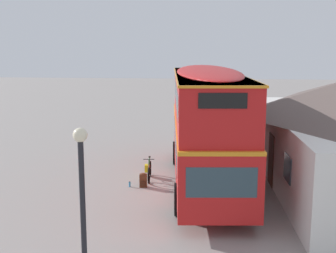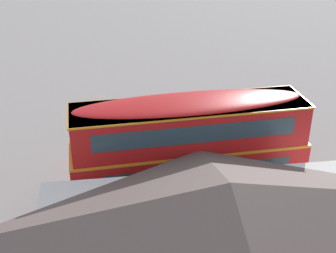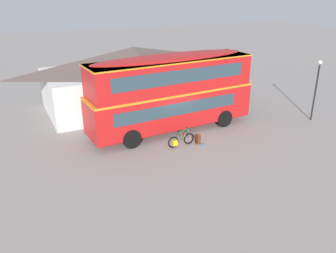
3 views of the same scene
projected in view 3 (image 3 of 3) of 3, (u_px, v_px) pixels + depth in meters
The scene contains 7 objects.
ground_plane at pixel (173, 133), 21.30m from camera, with size 120.00×120.00×0.00m, color gray.
double_decker_bus at pixel (172, 90), 20.86m from camera, with size 10.75×3.48×4.79m.
touring_bicycle at pixel (180, 140), 19.44m from camera, with size 1.72×0.56×1.03m.
backpack_on_ground at pixel (198, 139), 19.81m from camera, with size 0.30×0.32×0.59m.
water_bottle_blue_sports at pixel (203, 146), 19.42m from camera, with size 0.07×0.07×0.22m.
pub_building at pixel (134, 76), 25.73m from camera, with size 13.38×7.19×4.43m.
street_lamp at pixel (317, 83), 22.56m from camera, with size 0.28×0.28×4.09m.
Camera 3 is at (-8.37, -17.71, 8.38)m, focal length 36.62 mm.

